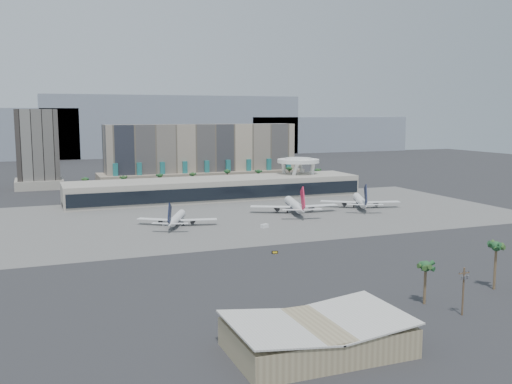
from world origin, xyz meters
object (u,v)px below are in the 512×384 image
object	(u,v)px
airliner_right	(360,201)
service_vehicle_a	(167,223)
service_vehicle_b	(265,226)
airliner_centre	(295,205)
taxiway_sign	(275,252)
utility_pole	(464,287)
airliner_left	(176,218)

from	to	relation	value
airliner_right	service_vehicle_a	distance (m)	105.09
service_vehicle_a	service_vehicle_b	bearing A→B (deg)	-18.66
airliner_centre	taxiway_sign	xyz separation A→B (m)	(-42.21, -73.11, -3.47)
service_vehicle_a	taxiway_sign	distance (m)	69.50
airliner_centre	service_vehicle_b	xyz separation A→B (m)	(-28.17, -29.28, -3.14)
utility_pole	airliner_left	xyz separation A→B (m)	(-38.45, 136.35, -3.93)
service_vehicle_a	service_vehicle_b	size ratio (longest dim) A/B	1.37
airliner_centre	airliner_left	bearing A→B (deg)	-156.25
airliner_right	service_vehicle_a	world-z (taller)	airliner_right
airliner_centre	airliner_right	world-z (taller)	airliner_centre
airliner_left	service_vehicle_a	distance (m)	4.97
airliner_right	airliner_centre	bearing A→B (deg)	-154.12
airliner_right	service_vehicle_a	xyz separation A→B (m)	(-104.66, -9.10, -2.68)
service_vehicle_b	service_vehicle_a	bearing A→B (deg)	129.42
airliner_right	service_vehicle_b	distance (m)	73.50
service_vehicle_a	service_vehicle_b	world-z (taller)	service_vehicle_a
service_vehicle_a	airliner_right	bearing A→B (deg)	15.83
airliner_left	service_vehicle_b	size ratio (longest dim) A/B	10.66
service_vehicle_b	airliner_right	bearing A→B (deg)	3.53
service_vehicle_b	airliner_left	bearing A→B (deg)	130.23
airliner_centre	service_vehicle_a	bearing A→B (deg)	-159.04
airliner_centre	service_vehicle_b	distance (m)	40.75
utility_pole	service_vehicle_b	bearing A→B (deg)	92.04
utility_pole	airliner_centre	bearing A→B (deg)	80.72
airliner_centre	taxiway_sign	distance (m)	84.49
airliner_centre	airliner_right	distance (m)	38.63
utility_pole	taxiway_sign	distance (m)	76.25
airliner_left	taxiway_sign	xyz separation A→B (m)	(20.23, -62.61, -2.71)
taxiway_sign	service_vehicle_a	bearing A→B (deg)	121.99
airliner_centre	service_vehicle_b	size ratio (longest dim) A/B	13.84
airliner_right	utility_pole	bearing A→B (deg)	-88.92
airliner_left	taxiway_sign	bearing A→B (deg)	-48.36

